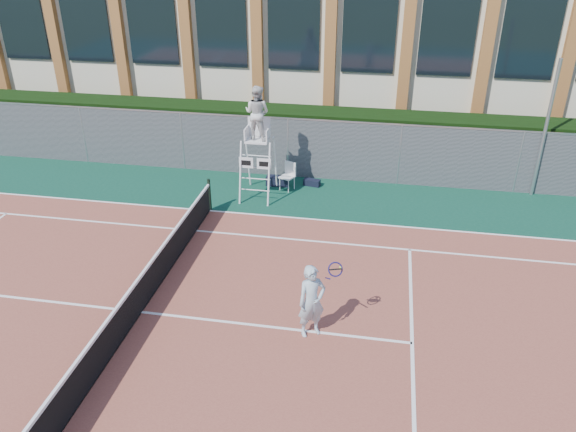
% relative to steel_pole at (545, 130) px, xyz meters
% --- Properties ---
extents(ground, '(120.00, 120.00, 0.00)m').
position_rel_steel_pole_xyz_m(ground, '(-10.60, -8.70, -2.33)').
color(ground, '#233814').
extents(apron, '(36.00, 20.00, 0.01)m').
position_rel_steel_pole_xyz_m(apron, '(-10.60, -7.70, -2.32)').
color(apron, '#0D392A').
rests_on(apron, ground).
extents(tennis_court, '(23.77, 10.97, 0.02)m').
position_rel_steel_pole_xyz_m(tennis_court, '(-10.60, -8.70, -2.31)').
color(tennis_court, brown).
rests_on(tennis_court, apron).
extents(tennis_net, '(0.10, 11.30, 1.10)m').
position_rel_steel_pole_xyz_m(tennis_net, '(-10.60, -8.70, -1.79)').
color(tennis_net, black).
rests_on(tennis_net, ground).
extents(fence, '(40.00, 0.06, 2.20)m').
position_rel_steel_pole_xyz_m(fence, '(-10.60, 0.10, -1.23)').
color(fence, '#595E60').
rests_on(fence, ground).
extents(hedge, '(40.00, 1.40, 2.20)m').
position_rel_steel_pole_xyz_m(hedge, '(-10.60, 1.30, -1.23)').
color(hedge, black).
rests_on(hedge, ground).
extents(building, '(45.00, 10.60, 8.22)m').
position_rel_steel_pole_xyz_m(building, '(-10.60, 9.25, 1.82)').
color(building, beige).
rests_on(building, ground).
extents(steel_pole, '(0.12, 0.12, 4.66)m').
position_rel_steel_pole_xyz_m(steel_pole, '(0.00, 0.00, 0.00)').
color(steel_pole, '#9EA0A5').
rests_on(steel_pole, ground).
extents(umpire_chair, '(1.07, 1.65, 3.85)m').
position_rel_steel_pole_xyz_m(umpire_chair, '(-9.29, -1.65, 0.48)').
color(umpire_chair, white).
rests_on(umpire_chair, ground).
extents(plastic_chair, '(0.60, 0.60, 0.98)m').
position_rel_steel_pole_xyz_m(plastic_chair, '(-8.37, -1.00, -1.74)').
color(plastic_chair, silver).
rests_on(plastic_chair, apron).
extents(sports_bag_near, '(0.80, 0.33, 0.34)m').
position_rel_steel_pole_xyz_m(sports_bag_near, '(-8.81, -0.79, -2.15)').
color(sports_bag_near, black).
rests_on(sports_bag_near, apron).
extents(sports_bag_far, '(0.62, 0.36, 0.23)m').
position_rel_steel_pole_xyz_m(sports_bag_far, '(-7.59, -0.60, -2.20)').
color(sports_bag_far, black).
rests_on(sports_bag_far, apron).
extents(tennis_player, '(1.05, 0.80, 1.78)m').
position_rel_steel_pole_xyz_m(tennis_player, '(-6.46, -8.75, -1.41)').
color(tennis_player, '#A9C1CB').
rests_on(tennis_player, tennis_court).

